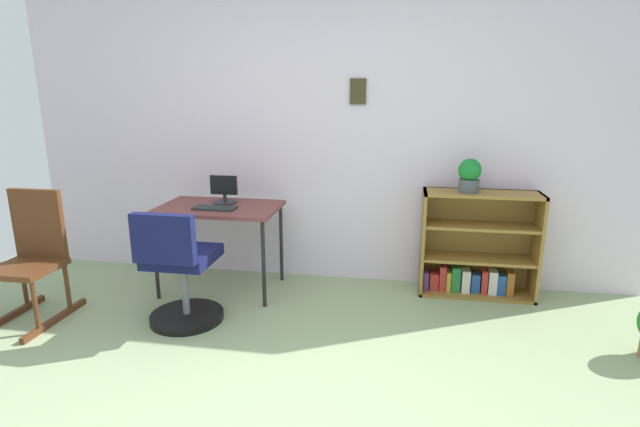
# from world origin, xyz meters

# --- Properties ---
(wall_back) EXTENTS (5.20, 0.12, 2.48)m
(wall_back) POSITION_xyz_m (0.00, 2.15, 1.24)
(wall_back) COLOR silver
(wall_back) RESTS_ON ground_plane
(desk) EXTENTS (0.95, 0.62, 0.71)m
(desk) POSITION_xyz_m (-0.77, 1.67, 0.65)
(desk) COLOR brown
(desk) RESTS_ON ground_plane
(monitor) EXTENTS (0.22, 0.19, 0.23)m
(monitor) POSITION_xyz_m (-0.76, 1.78, 0.81)
(monitor) COLOR #262628
(monitor) RESTS_ON desk
(keyboard) EXTENTS (0.33, 0.14, 0.02)m
(keyboard) POSITION_xyz_m (-0.76, 1.57, 0.72)
(keyboard) COLOR #242A2A
(keyboard) RESTS_ON desk
(office_chair) EXTENTS (0.52, 0.55, 0.85)m
(office_chair) POSITION_xyz_m (-0.82, 1.04, 0.37)
(office_chair) COLOR black
(office_chair) RESTS_ON ground_plane
(rocking_chair) EXTENTS (0.42, 0.64, 0.93)m
(rocking_chair) POSITION_xyz_m (-1.91, 0.98, 0.47)
(rocking_chair) COLOR #502B15
(rocking_chair) RESTS_ON ground_plane
(bookshelf_low) EXTENTS (0.89, 0.30, 0.85)m
(bookshelf_low) POSITION_xyz_m (1.28, 1.96, 0.37)
(bookshelf_low) COLOR olive
(bookshelf_low) RESTS_ON ground_plane
(potted_plant_on_shelf) EXTENTS (0.17, 0.17, 0.26)m
(potted_plant_on_shelf) POSITION_xyz_m (1.18, 1.90, 0.98)
(potted_plant_on_shelf) COLOR #474C51
(potted_plant_on_shelf) RESTS_ON bookshelf_low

